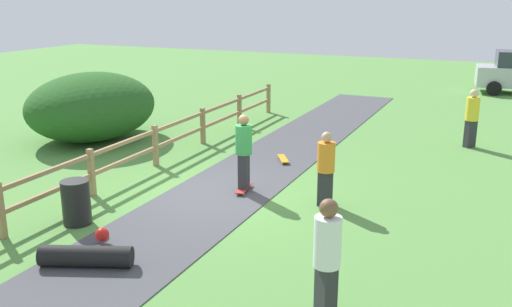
# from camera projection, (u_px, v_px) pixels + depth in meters

# --- Properties ---
(ground_plane) EXTENTS (60.00, 60.00, 0.00)m
(ground_plane) POSITION_uv_depth(u_px,v_px,m) (221.00, 194.00, 13.22)
(ground_plane) COLOR #568E42
(asphalt_path) EXTENTS (2.40, 28.00, 0.02)m
(asphalt_path) POSITION_uv_depth(u_px,v_px,m) (221.00, 193.00, 13.22)
(asphalt_path) COLOR #47474C
(asphalt_path) RESTS_ON ground_plane
(wooden_fence) EXTENTS (0.12, 18.12, 1.10)m
(wooden_fence) POSITION_uv_depth(u_px,v_px,m) (126.00, 153.00, 14.06)
(wooden_fence) COLOR #997A51
(wooden_fence) RESTS_ON ground_plane
(bush_large) EXTENTS (3.62, 4.35, 2.09)m
(bush_large) POSITION_uv_depth(u_px,v_px,m) (92.00, 106.00, 17.87)
(bush_large) COLOR #23561E
(bush_large) RESTS_ON ground_plane
(trash_bin) EXTENTS (0.56, 0.56, 0.90)m
(trash_bin) POSITION_uv_depth(u_px,v_px,m) (76.00, 202.00, 11.41)
(trash_bin) COLOR black
(trash_bin) RESTS_ON ground_plane
(skater_riding) EXTENTS (0.44, 0.82, 1.81)m
(skater_riding) POSITION_uv_depth(u_px,v_px,m) (244.00, 149.00, 13.08)
(skater_riding) COLOR #B23326
(skater_riding) RESTS_ON asphalt_path
(skater_fallen) EXTENTS (1.58, 1.42, 0.36)m
(skater_fallen) POSITION_uv_depth(u_px,v_px,m) (87.00, 254.00, 9.72)
(skater_fallen) COLOR black
(skater_fallen) RESTS_ON asphalt_path
(skateboard_loose) EXTENTS (0.58, 0.79, 0.08)m
(skateboard_loose) POSITION_uv_depth(u_px,v_px,m) (283.00, 159.00, 15.70)
(skateboard_loose) COLOR #BF8C19
(skateboard_loose) RESTS_ON asphalt_path
(bystander_yellow) EXTENTS (0.54, 0.54, 1.74)m
(bystander_yellow) POSITION_uv_depth(u_px,v_px,m) (472.00, 116.00, 16.95)
(bystander_yellow) COLOR #2D2D33
(bystander_yellow) RESTS_ON ground_plane
(bystander_orange) EXTENTS (0.45, 0.45, 1.64)m
(bystander_orange) POSITION_uv_depth(u_px,v_px,m) (326.00, 166.00, 12.28)
(bystander_orange) COLOR #2D2D33
(bystander_orange) RESTS_ON ground_plane
(bystander_white) EXTENTS (0.54, 0.54, 1.83)m
(bystander_white) POSITION_uv_depth(u_px,v_px,m) (327.00, 255.00, 7.83)
(bystander_white) COLOR #2D2D33
(bystander_white) RESTS_ON ground_plane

